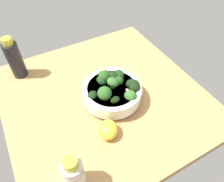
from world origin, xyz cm
name	(u,v)px	position (x,y,z in cm)	size (l,w,h in cm)	color
ground_plane	(103,98)	(0.00, 0.00, -1.62)	(63.51, 63.51, 3.25)	tan
bowl_of_broccoli	(112,90)	(-2.95, -1.92, 4.17)	(18.62, 18.62, 10.26)	white
lemon_wedge	(108,130)	(-13.96, 5.55, 2.20)	(6.23, 5.44, 4.40)	yellow
bottle_tall	(15,59)	(23.52, 21.79, 7.13)	(5.00, 5.00, 15.42)	black
bottle_short	(74,174)	(-22.12, 18.69, 5.18)	(5.05, 5.05, 12.02)	beige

